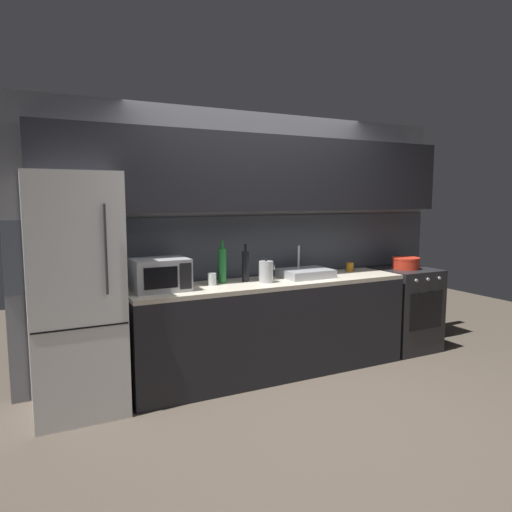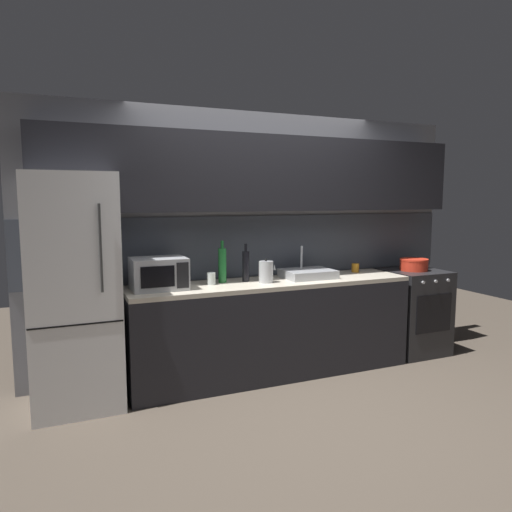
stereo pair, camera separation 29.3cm
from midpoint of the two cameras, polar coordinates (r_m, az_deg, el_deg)
ground_plane at (r=3.97m, az=9.90°, el=-18.06°), size 10.00×10.00×0.00m
back_wall at (r=4.64m, az=2.23°, el=5.46°), size 4.45×0.44×2.50m
counter_run at (r=4.54m, az=3.78°, el=-8.63°), size 2.71×0.60×0.90m
refrigerator at (r=3.98m, az=-19.12°, el=-4.10°), size 0.68×0.69×1.87m
oven_range at (r=5.50m, az=19.86°, el=-6.28°), size 0.60×0.62×0.90m
microwave at (r=4.08m, az=-9.62°, el=-2.10°), size 0.46×0.35×0.27m
sink_basin at (r=4.65m, az=8.05°, el=-2.12°), size 0.48×0.38×0.30m
kettle at (r=4.35m, az=3.15°, el=-1.92°), size 0.17×0.13×0.22m
wine_bottle_dark at (r=4.39m, az=0.67°, el=-1.19°), size 0.07×0.07×0.35m
wine_bottle_green at (r=4.34m, az=-2.15°, el=-1.07°), size 0.08×0.08×0.39m
mug_clear at (r=4.25m, az=-3.44°, el=-2.74°), size 0.08×0.08×0.11m
mug_amber at (r=5.09m, az=13.47°, el=-1.41°), size 0.08×0.08×0.09m
cooking_pot at (r=5.39m, az=19.95°, el=-0.98°), size 0.30×0.30×0.13m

